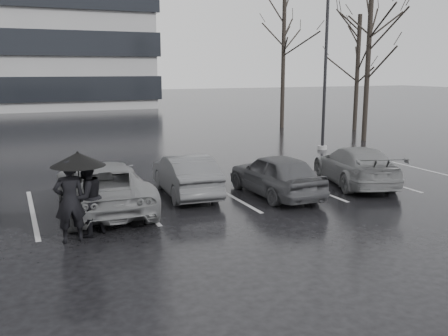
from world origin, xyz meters
name	(u,v)px	position (x,y,z in m)	size (l,w,h in m)	color
ground	(242,216)	(0.00, 0.00, 0.00)	(160.00, 160.00, 0.00)	black
car_main	(276,174)	(1.87, 1.56, 0.65)	(1.53, 3.80, 1.29)	black
car_west_a	(186,175)	(-0.60, 2.72, 0.62)	(1.31, 3.76, 1.24)	#2C2C2E
car_west_b	(103,186)	(-3.19, 2.05, 0.66)	(2.20, 4.76, 1.32)	#4E4E51
car_east	(355,165)	(5.04, 1.84, 0.63)	(1.76, 4.33, 1.26)	#4E4E51
pedestrian_left	(70,201)	(-4.31, -0.27, 0.93)	(0.68, 0.45, 1.86)	black
pedestrian_right	(87,198)	(-3.91, 0.01, 0.90)	(0.88, 0.68, 1.80)	black
umbrella	(78,159)	(-4.08, -0.21, 1.84)	(1.19, 1.19, 2.02)	black
lamp_post	(325,69)	(8.24, 8.37, 3.76)	(0.45, 0.45, 8.21)	gray
stall_stripes	(182,197)	(-0.80, 2.50, 0.00)	(19.72, 5.00, 0.00)	#A0A0A2
tree_east	(368,64)	(12.00, 10.00, 4.00)	(0.26, 0.26, 8.00)	black
tree_ne	(357,73)	(14.50, 14.00, 3.50)	(0.26, 0.26, 7.00)	black
tree_north	(283,61)	(11.00, 17.00, 4.25)	(0.26, 0.26, 8.50)	black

